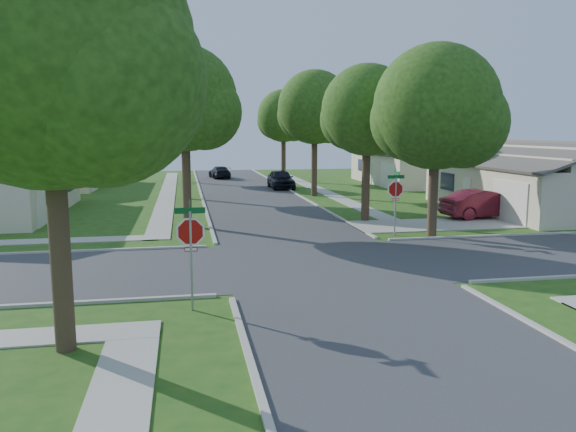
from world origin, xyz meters
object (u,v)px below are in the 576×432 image
Objects in this scene: tree_w_far at (184,123)px; tree_w_mid at (185,106)px; tree_sw_corner at (52,58)px; house_ne_near at (534,186)px; tree_e_far at (284,118)px; tree_e_near at (368,115)px; car_driveway at (485,204)px; stop_sign_sw at (191,236)px; tree_w_near at (186,104)px; car_curb_west at (220,172)px; car_curb_east at (281,179)px; house_nw_far at (53,169)px; tree_e_mid at (315,111)px; stop_sign_ne at (396,192)px; house_ne_far at (414,167)px; tree_ne_corner at (437,113)px.

tree_w_mid is at bearing -89.95° from tree_w_far.
house_ne_near is at bearing 37.52° from tree_sw_corner.
house_ne_near is (11.24, -23.01, -4.46)m from tree_e_far.
tree_e_near is 12.14m from house_ne_near.
stop_sign_sw is at bearing 125.21° from car_driveway.
tree_w_near reaches higher than car_curb_west.
house_ne_near is at bearing 5.51° from tree_w_near.
tree_e_far is at bearing 77.17° from car_curb_east.
house_nw_far is (-8.56, 38.99, -4.75)m from tree_sw_corner.
car_curb_east is (-1.55, -7.12, -5.19)m from tree_e_far.
tree_e_mid is 1.15× the size of tree_w_far.
car_curb_west is at bearing 100.01° from stop_sign_ne.
stop_sign_ne is 5.62m from tree_e_near.
stop_sign_sw is at bearing -104.56° from car_curb_east.
tree_w_near reaches higher than stop_sign_sw.
stop_sign_sw is at bearing 78.35° from car_curb_west.
tree_e_far is at bearing 0.00° from tree_w_far.
tree_e_mid reaches higher than house_ne_far.
house_nw_far is at bearing 152.09° from tree_e_mid.
house_ne_far is 32.12m from house_nw_far.
tree_e_near reaches higher than tree_w_far.
tree_sw_corner is at bearing -77.62° from house_nw_far.
stop_sign_ne is at bearing -150.86° from house_ne_near.
tree_e_mid is 0.68× the size of house_ne_far.
house_ne_far is 1.00× the size of house_nw_far.
tree_w_near is 21.24m from house_ne_near.
stop_sign_ne reaches higher than car_curb_east.
tree_w_near is at bearing 180.00° from tree_e_near.
house_ne_near is at bearing -48.10° from tree_w_far.
stop_sign_ne is 0.22× the size of house_ne_far.
car_driveway is at bearing -65.99° from car_curb_east.
tree_w_mid reaches higher than car_curb_west.
tree_w_near is at bearing 89.77° from stop_sign_sw.
tree_ne_corner reaches higher than car_curb_east.
tree_w_mid is at bearing 89.98° from tree_w_near.
tree_w_near reaches higher than tree_ne_corner.
tree_sw_corner reaches higher than tree_e_near.
tree_sw_corner is 0.70× the size of house_ne_near.
tree_w_near reaches higher than house_nw_far.
house_nw_far is at bearing 135.93° from tree_w_mid.
tree_sw_corner is 2.24× the size of car_curb_west.
car_curb_west is (-7.56, 33.93, -4.97)m from tree_ne_corner.
tree_e_far is at bearing 93.09° from tree_ne_corner.
stop_sign_sw and stop_sign_ne have the same top height.
tree_e_mid is 14.58m from house_ne_far.
car_curb_east is (7.90, 31.59, -1.24)m from stop_sign_sw.
tree_e_mid is at bearing -0.00° from tree_w_mid.
stop_sign_sw is 0.33× the size of tree_w_near.
car_curb_east is at bearing 75.96° from stop_sign_sw.
car_curb_west is (3.44, 29.13, -5.50)m from tree_w_near.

